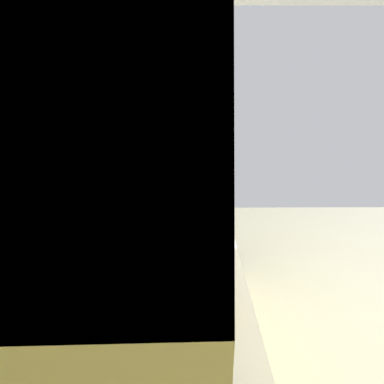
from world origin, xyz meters
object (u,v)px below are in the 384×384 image
microwave (186,206)px  oven_range (192,223)px  kettle (204,260)px  bowl (208,306)px

microwave → oven_range: bearing=-3.0°
oven_range → kettle: 1.63m
oven_range → kettle: (-1.55, -0.05, 0.49)m
microwave → kettle: (-0.58, -0.11, -0.09)m
microwave → kettle: bearing=-169.7°
bowl → kettle: bearing=0.0°
oven_range → microwave: (-0.97, 0.05, 0.58)m
oven_range → kettle: bearing=-178.0°
bowl → kettle: (0.34, 0.00, 0.03)m
oven_range → bowl: 1.94m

